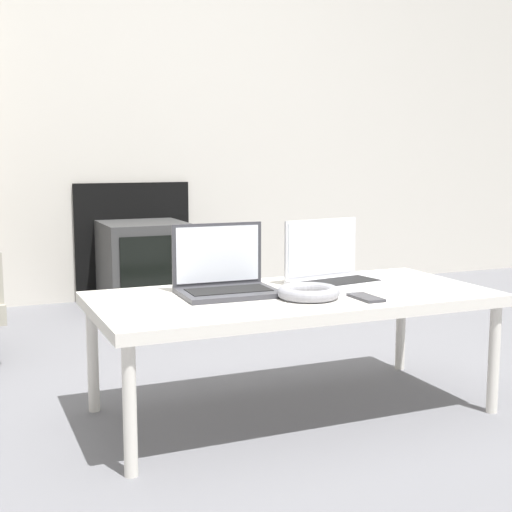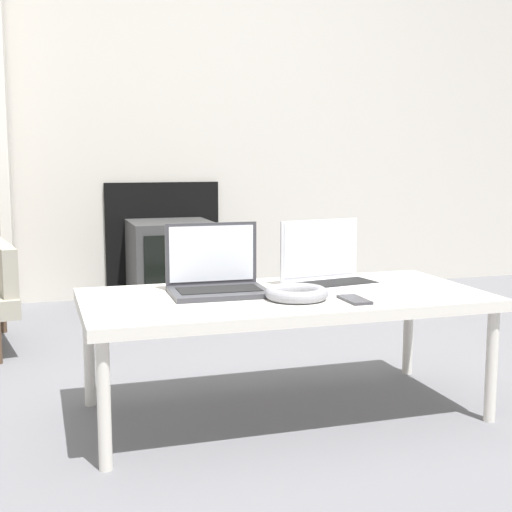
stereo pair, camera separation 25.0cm
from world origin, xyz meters
TOP-DOWN VIEW (x-y plane):
  - ground_plane at (0.00, 0.00)m, footprint 14.00×14.00m
  - wall_back at (-0.00, 2.19)m, footprint 7.00×0.08m
  - table at (0.00, 0.11)m, footprint 1.25×0.59m
  - laptop_left at (-0.20, 0.20)m, footprint 0.31×0.23m
  - laptop_right at (0.19, 0.20)m, footprint 0.33×0.27m
  - headphones at (0.01, 0.02)m, footprint 0.19×0.19m
  - phone at (0.16, -0.05)m, footprint 0.06×0.13m
  - tv at (-0.03, 1.91)m, footprint 0.44×0.47m

SIDE VIEW (x-z plane):
  - ground_plane at x=0.00m, z-range 0.00..0.00m
  - tv at x=-0.03m, z-range 0.00..0.46m
  - table at x=0.00m, z-range 0.16..0.55m
  - phone at x=0.16m, z-range 0.39..0.40m
  - headphones at x=0.01m, z-range 0.39..0.43m
  - laptop_left at x=-0.20m, z-range 0.33..0.54m
  - laptop_right at x=0.19m, z-range 0.33..0.54m
  - wall_back at x=0.00m, z-range -0.01..2.59m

